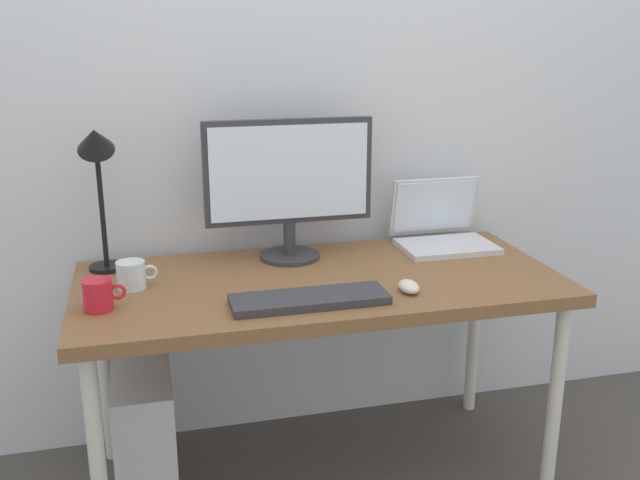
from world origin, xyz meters
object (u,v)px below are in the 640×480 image
(laptop, at_px, (441,229))
(desk_lamp, at_px, (97,164))
(keyboard, at_px, (309,299))
(computer_tower, at_px, (145,435))
(monitor, at_px, (289,180))
(mouse, at_px, (409,287))
(coffee_mug, at_px, (98,295))
(glass_cup, at_px, (132,275))
(desk, at_px, (320,295))

(laptop, xyz_separation_m, desk_lamp, (-1.13, -0.02, 0.29))
(keyboard, bearing_deg, computer_tower, 153.24)
(laptop, relative_size, computer_tower, 0.76)
(computer_tower, bearing_deg, monitor, 18.60)
(computer_tower, bearing_deg, mouse, -16.20)
(laptop, height_order, coffee_mug, laptop)
(computer_tower, bearing_deg, coffee_mug, -121.56)
(laptop, height_order, glass_cup, laptop)
(computer_tower, bearing_deg, keyboard, -26.76)
(mouse, bearing_deg, desk_lamp, 155.13)
(coffee_mug, xyz_separation_m, glass_cup, (0.09, 0.15, -0.00))
(desk, relative_size, coffee_mug, 12.76)
(desk, relative_size, desk_lamp, 3.05)
(desk_lamp, xyz_separation_m, coffee_mug, (-0.01, -0.32, -0.30))
(laptop, bearing_deg, computer_tower, -169.96)
(desk, xyz_separation_m, mouse, (0.22, -0.19, 0.08))
(desk_lamp, xyz_separation_m, glass_cup, (0.08, -0.17, -0.30))
(glass_cup, bearing_deg, monitor, 17.93)
(coffee_mug, height_order, glass_cup, coffee_mug)
(keyboard, height_order, glass_cup, glass_cup)
(monitor, relative_size, keyboard, 1.25)
(desk_lamp, distance_m, keyboard, 0.77)
(mouse, distance_m, computer_tower, 0.95)
(desk, distance_m, laptop, 0.56)
(desk_lamp, bearing_deg, coffee_mug, -91.74)
(desk, bearing_deg, desk_lamp, 161.77)
(monitor, xyz_separation_m, coffee_mug, (-0.60, -0.32, -0.22))
(laptop, distance_m, mouse, 0.50)
(keyboard, bearing_deg, laptop, 36.38)
(monitor, distance_m, glass_cup, 0.58)
(desk, bearing_deg, computer_tower, 176.05)
(desk, distance_m, coffee_mug, 0.66)
(keyboard, distance_m, computer_tower, 0.73)
(desk_lamp, bearing_deg, mouse, -24.87)
(desk, xyz_separation_m, monitor, (-0.05, 0.21, 0.32))
(desk_lamp, relative_size, glass_cup, 4.05)
(mouse, distance_m, coffee_mug, 0.87)
(desk_lamp, distance_m, coffee_mug, 0.44)
(desk_lamp, xyz_separation_m, keyboard, (0.56, -0.41, -0.33))
(monitor, bearing_deg, keyboard, -94.34)
(glass_cup, bearing_deg, coffee_mug, -119.97)
(desk, bearing_deg, mouse, -40.54)
(desk, relative_size, mouse, 16.38)
(coffee_mug, bearing_deg, computer_tower, 58.44)
(monitor, height_order, keyboard, monitor)
(desk_lamp, bearing_deg, desk, -18.23)
(desk_lamp, bearing_deg, monitor, -0.09)
(desk_lamp, relative_size, coffee_mug, 4.18)
(mouse, height_order, glass_cup, glass_cup)
(monitor, xyz_separation_m, mouse, (0.27, -0.40, -0.25))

